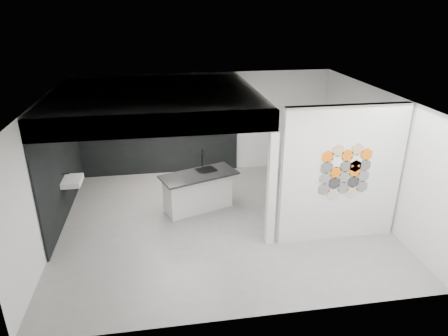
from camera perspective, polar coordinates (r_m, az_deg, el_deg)
floor at (r=9.02m, az=-0.33°, el=-7.56°), size 7.00×6.00×0.01m
partition_panel at (r=8.14m, az=16.43°, el=-0.95°), size 2.45×0.15×2.80m
bay_clad_back at (r=11.19m, az=-9.32°, el=4.89°), size 4.40×0.04×2.35m
bay_clad_left at (r=9.60m, az=-22.25°, el=0.43°), size 0.04×4.00×2.35m
bulkhead at (r=8.93m, az=-9.77°, el=9.50°), size 4.40×4.00×0.40m
corner_column at (r=7.76m, az=6.79°, el=-3.16°), size 0.16×0.16×2.35m
fascia_beam at (r=7.07m, az=-9.74°, el=6.03°), size 4.40×0.16×0.40m
wall_basin at (r=9.49m, az=-20.85°, el=-1.75°), size 0.40×0.60×0.12m
display_shelf at (r=11.05m, az=-8.83°, el=5.38°), size 3.00×0.15×0.04m
kitchen_island at (r=9.32m, az=-3.74°, el=-3.22°), size 1.89×1.32×1.40m
stockpot at (r=11.06m, az=-13.45°, el=5.60°), size 0.24×0.24×0.17m
kettle at (r=11.06m, az=-3.95°, el=6.09°), size 0.19×0.19×0.14m
glass_bowl at (r=11.11m, az=-1.85°, el=6.11°), size 0.19×0.19×0.10m
glass_vase at (r=11.10m, az=-1.85°, el=6.22°), size 0.11×0.11×0.14m
bottle_dark at (r=11.02m, az=-10.18°, el=5.80°), size 0.07×0.07×0.17m
utensil_cup at (r=11.06m, az=-13.11°, el=5.47°), size 0.10×0.10×0.11m
hex_tile_cluster at (r=8.05m, az=16.98°, el=-0.49°), size 1.04×0.02×1.16m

